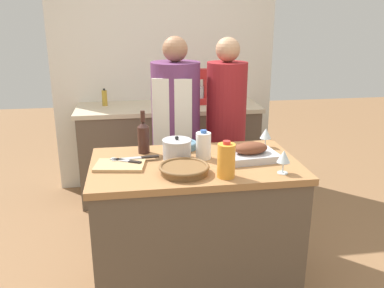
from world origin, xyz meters
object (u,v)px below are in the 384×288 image
knife_chef (137,158)px  juice_jug (226,160)px  mixing_bowl (184,145)px  wicker_basket (184,169)px  person_cook_guest (226,129)px  stand_mixer (200,89)px  person_cook_aproned (176,132)px  roasting_pan (251,153)px  wine_bottle_green (143,136)px  wine_glass_right (284,157)px  condiment_bottle_extra (233,98)px  knife_paring (127,161)px  cutting_board (120,165)px  condiment_bottle_tall (223,93)px  condiment_bottle_short (105,98)px  wine_glass_left (266,134)px  stock_pot (177,149)px  milk_jug (203,145)px

knife_chef → juice_jug: bearing=-34.7°
mixing_bowl → wicker_basket: bearing=-98.0°
wicker_basket → mixing_bowl: same height
juice_jug → person_cook_guest: bearing=76.6°
wicker_basket → stand_mixer: size_ratio=0.83×
mixing_bowl → person_cook_aproned: bearing=89.3°
roasting_pan → knife_chef: 0.69m
wine_bottle_green → wine_glass_right: size_ratio=2.05×
condiment_bottle_extra → wine_bottle_green: bearing=-126.2°
wine_bottle_green → person_cook_guest: size_ratio=0.17×
condiment_bottle_extra → knife_paring: bearing=-125.4°
wicker_basket → cutting_board: wicker_basket is taller
cutting_board → condiment_bottle_tall: size_ratio=1.80×
condiment_bottle_short → condiment_bottle_extra: size_ratio=0.87×
wine_glass_left → condiment_bottle_extra: condiment_bottle_extra is taller
knife_chef → condiment_bottle_extra: 1.69m
roasting_pan → wine_bottle_green: size_ratio=1.24×
mixing_bowl → knife_chef: mixing_bowl is taller
cutting_board → mixing_bowl: bearing=32.8°
mixing_bowl → condiment_bottle_tall: 1.61m
cutting_board → roasting_pan: bearing=-0.2°
wicker_basket → condiment_bottle_tall: 2.04m
cutting_board → condiment_bottle_short: condiment_bottle_short is taller
condiment_bottle_short → condiment_bottle_extra: condiment_bottle_extra is taller
condiment_bottle_tall → person_cook_aproned: (-0.60, -0.97, -0.11)m
stock_pot → wicker_basket: bearing=-87.7°
stock_pot → wine_glass_right: 0.65m
wine_bottle_green → stand_mixer: (0.62, 1.42, 0.04)m
milk_jug → knife_paring: (-0.47, -0.03, -0.06)m
wicker_basket → milk_jug: size_ratio=1.56×
wine_bottle_green → wine_glass_left: wine_bottle_green is taller
wine_bottle_green → stand_mixer: 1.55m
milk_jug → wicker_basket: bearing=-123.3°
wine_glass_right → condiment_bottle_short: 2.23m
roasting_pan → condiment_bottle_tall: condiment_bottle_tall is taller
condiment_bottle_short → person_cook_aproned: bearing=-57.1°
person_cook_aproned → milk_jug: bearing=-68.1°
condiment_bottle_tall → wicker_basket: bearing=-109.1°
wine_bottle_green → wine_glass_left: (0.81, -0.01, -0.02)m
wine_glass_right → person_cook_aproned: size_ratio=0.08×
cutting_board → juice_jug: bearing=-23.0°
wicker_basket → juice_jug: size_ratio=1.38×
wine_bottle_green → person_cook_aproned: bearing=64.1°
roasting_pan → knife_paring: (-0.75, 0.04, -0.02)m
knife_paring → cutting_board: bearing=-135.4°
wine_bottle_green → wine_glass_left: bearing=-0.5°
condiment_bottle_tall → condiment_bottle_short: bearing=-177.5°
condiment_bottle_short → wine_glass_right: bearing=-61.2°
knife_chef → condiment_bottle_tall: condiment_bottle_tall is taller
knife_paring → roasting_pan: bearing=-3.3°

